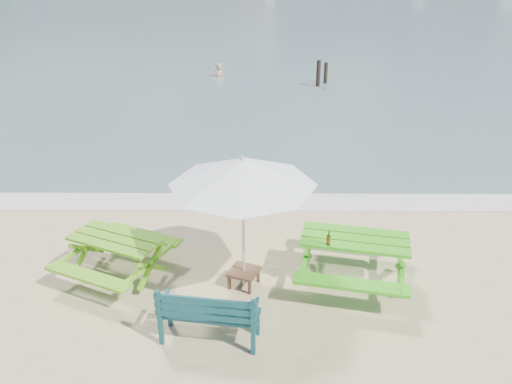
{
  "coord_description": "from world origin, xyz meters",
  "views": [
    {
      "loc": [
        0.44,
        -5.73,
        5.06
      ],
      "look_at": [
        0.38,
        3.0,
        1.0
      ],
      "focal_mm": 35.0,
      "sensor_mm": 36.0,
      "label": 1
    }
  ],
  "objects_px": {
    "park_bench": "(210,324)",
    "swimmer": "(219,81)",
    "side_table": "(244,277)",
    "beer_bottle": "(328,240)",
    "picnic_table_left": "(118,257)",
    "picnic_table_right": "(353,260)",
    "patio_umbrella": "(243,172)"
  },
  "relations": [
    {
      "from": "park_bench",
      "to": "swimmer",
      "type": "distance_m",
      "value": 18.38
    },
    {
      "from": "side_table",
      "to": "beer_bottle",
      "type": "xyz_separation_m",
      "value": [
        1.38,
        -0.06,
        0.78
      ]
    },
    {
      "from": "side_table",
      "to": "beer_bottle",
      "type": "distance_m",
      "value": 1.59
    },
    {
      "from": "picnic_table_left",
      "to": "picnic_table_right",
      "type": "bearing_deg",
      "value": -1.87
    },
    {
      "from": "park_bench",
      "to": "beer_bottle",
      "type": "height_order",
      "value": "beer_bottle"
    },
    {
      "from": "picnic_table_left",
      "to": "patio_umbrella",
      "type": "height_order",
      "value": "patio_umbrella"
    },
    {
      "from": "side_table",
      "to": "swimmer",
      "type": "relative_size",
      "value": 0.35
    },
    {
      "from": "swimmer",
      "to": "park_bench",
      "type": "bearing_deg",
      "value": -86.1
    },
    {
      "from": "side_table",
      "to": "swimmer",
      "type": "bearing_deg",
      "value": 95.73
    },
    {
      "from": "picnic_table_left",
      "to": "beer_bottle",
      "type": "height_order",
      "value": "beer_bottle"
    },
    {
      "from": "park_bench",
      "to": "side_table",
      "type": "xyz_separation_m",
      "value": [
        0.46,
        1.33,
        -0.11
      ]
    },
    {
      "from": "beer_bottle",
      "to": "swimmer",
      "type": "distance_m",
      "value": 17.37
    },
    {
      "from": "picnic_table_right",
      "to": "swimmer",
      "type": "height_order",
      "value": "picnic_table_right"
    },
    {
      "from": "side_table",
      "to": "beer_bottle",
      "type": "bearing_deg",
      "value": -2.51
    },
    {
      "from": "patio_umbrella",
      "to": "beer_bottle",
      "type": "relative_size",
      "value": 11.72
    },
    {
      "from": "park_bench",
      "to": "beer_bottle",
      "type": "relative_size",
      "value": 5.74
    },
    {
      "from": "picnic_table_left",
      "to": "beer_bottle",
      "type": "xyz_separation_m",
      "value": [
        3.59,
        -0.36,
        0.58
      ]
    },
    {
      "from": "picnic_table_right",
      "to": "beer_bottle",
      "type": "relative_size",
      "value": 8.89
    },
    {
      "from": "picnic_table_right",
      "to": "park_bench",
      "type": "relative_size",
      "value": 1.55
    },
    {
      "from": "park_bench",
      "to": "patio_umbrella",
      "type": "xyz_separation_m",
      "value": [
        0.46,
        1.33,
        1.83
      ]
    },
    {
      "from": "picnic_table_right",
      "to": "patio_umbrella",
      "type": "distance_m",
      "value": 2.53
    },
    {
      "from": "picnic_table_left",
      "to": "swimmer",
      "type": "distance_m",
      "value": 16.71
    },
    {
      "from": "park_bench",
      "to": "side_table",
      "type": "height_order",
      "value": "park_bench"
    },
    {
      "from": "beer_bottle",
      "to": "swimmer",
      "type": "height_order",
      "value": "beer_bottle"
    },
    {
      "from": "park_bench",
      "to": "side_table",
      "type": "bearing_deg",
      "value": 71.11
    },
    {
      "from": "swimmer",
      "to": "picnic_table_right",
      "type": "bearing_deg",
      "value": -78.01
    },
    {
      "from": "swimmer",
      "to": "patio_umbrella",
      "type": "bearing_deg",
      "value": -84.27
    },
    {
      "from": "picnic_table_left",
      "to": "swimmer",
      "type": "relative_size",
      "value": 1.31
    },
    {
      "from": "swimmer",
      "to": "side_table",
      "type": "bearing_deg",
      "value": -84.27
    },
    {
      "from": "picnic_table_left",
      "to": "park_bench",
      "type": "relative_size",
      "value": 1.51
    },
    {
      "from": "park_bench",
      "to": "patio_umbrella",
      "type": "height_order",
      "value": "patio_umbrella"
    },
    {
      "from": "park_bench",
      "to": "swimmer",
      "type": "bearing_deg",
      "value": 93.9
    }
  ]
}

